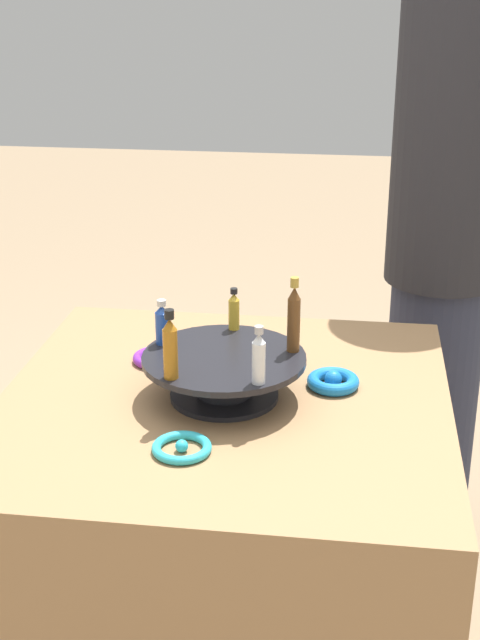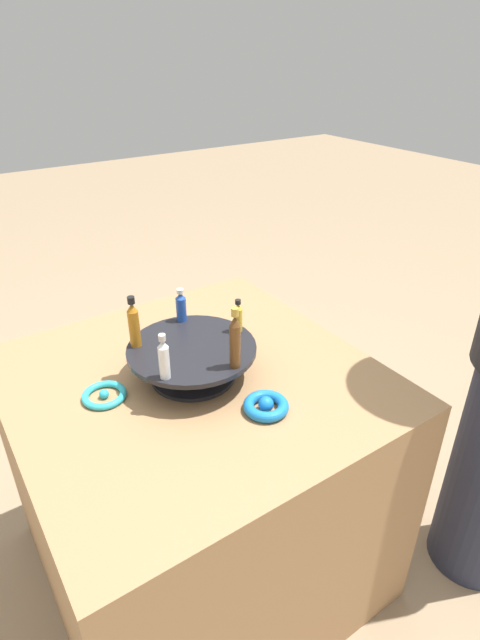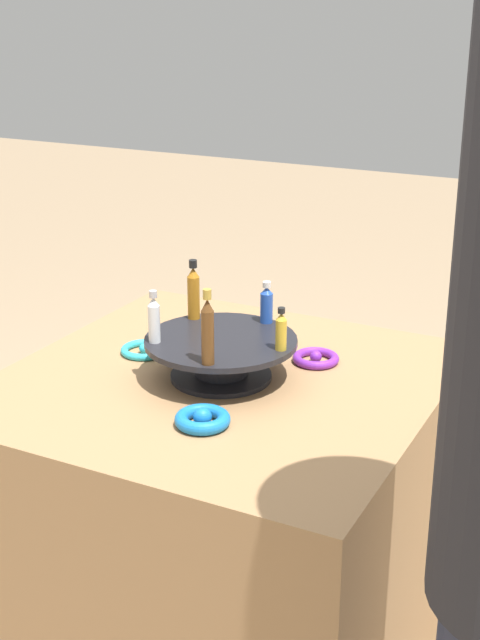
{
  "view_description": "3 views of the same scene",
  "coord_description": "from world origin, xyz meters",
  "px_view_note": "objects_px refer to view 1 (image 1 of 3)",
  "views": [
    {
      "loc": [
        -1.53,
        -0.24,
        1.5
      ],
      "look_at": [
        0.04,
        -0.03,
        0.87
      ],
      "focal_mm": 50.0,
      "sensor_mm": 36.0,
      "label": 1
    },
    {
      "loc": [
        -0.47,
        -0.91,
        1.45
      ],
      "look_at": [
        0.1,
        -0.06,
        0.88
      ],
      "focal_mm": 28.0,
      "sensor_mm": 36.0,
      "label": 2
    },
    {
      "loc": [
        0.81,
        -1.49,
        1.47
      ],
      "look_at": [
        0.07,
        -0.04,
        0.87
      ],
      "focal_mm": 50.0,
      "sensor_mm": 36.0,
      "label": 3
    }
  ],
  "objects_px": {
    "bottle_amber": "(170,347)",
    "bottle_brown": "(294,318)",
    "bottle_gold": "(234,310)",
    "person_figure": "(446,224)",
    "ribbon_bow_blue": "(333,381)",
    "ribbon_bow_purple": "(157,358)",
    "bottle_clear": "(259,357)",
    "display_stand": "(224,371)",
    "bottle_blue": "(162,324)",
    "ribbon_bow_teal": "(182,447)"
  },
  "relations": [
    {
      "from": "bottle_amber",
      "to": "bottle_gold",
      "type": "relative_size",
      "value": 1.49
    },
    {
      "from": "bottle_blue",
      "to": "display_stand",
      "type": "bearing_deg",
      "value": -108.16
    },
    {
      "from": "display_stand",
      "to": "ribbon_bow_purple",
      "type": "relative_size",
      "value": 3.12
    },
    {
      "from": "ribbon_bow_purple",
      "to": "bottle_gold",
      "type": "bearing_deg",
      "value": -92.9
    },
    {
      "from": "bottle_brown",
      "to": "bottle_blue",
      "type": "distance_m",
      "value": 0.26
    },
    {
      "from": "bottle_brown",
      "to": "ribbon_bow_purple",
      "type": "xyz_separation_m",
      "value": [
        0.1,
        0.3,
        -0.15
      ]
    },
    {
      "from": "bottle_clear",
      "to": "bottle_blue",
      "type": "relative_size",
      "value": 1.2
    },
    {
      "from": "bottle_brown",
      "to": "bottle_blue",
      "type": "relative_size",
      "value": 1.64
    },
    {
      "from": "display_stand",
      "to": "bottle_amber",
      "type": "relative_size",
      "value": 2.39
    },
    {
      "from": "bottle_amber",
      "to": "person_figure",
      "type": "height_order",
      "value": "person_figure"
    },
    {
      "from": "ribbon_bow_purple",
      "to": "person_figure",
      "type": "xyz_separation_m",
      "value": [
        0.58,
        -0.63,
        0.16
      ]
    },
    {
      "from": "bottle_clear",
      "to": "ribbon_bow_teal",
      "type": "distance_m",
      "value": 0.21
    },
    {
      "from": "bottle_gold",
      "to": "bottle_blue",
      "type": "distance_m",
      "value": 0.16
    },
    {
      "from": "ribbon_bow_purple",
      "to": "bottle_blue",
      "type": "bearing_deg",
      "value": -159.37
    },
    {
      "from": "bottle_clear",
      "to": "bottle_blue",
      "type": "bearing_deg",
      "value": 53.84
    },
    {
      "from": "bottle_amber",
      "to": "bottle_brown",
      "type": "height_order",
      "value": "bottle_brown"
    },
    {
      "from": "display_stand",
      "to": "bottle_clear",
      "type": "height_order",
      "value": "bottle_clear"
    },
    {
      "from": "bottle_clear",
      "to": "bottle_gold",
      "type": "height_order",
      "value": "bottle_clear"
    },
    {
      "from": "display_stand",
      "to": "person_figure",
      "type": "bearing_deg",
      "value": -32.81
    },
    {
      "from": "person_figure",
      "to": "ribbon_bow_blue",
      "type": "bearing_deg",
      "value": 11.2
    },
    {
      "from": "bottle_clear",
      "to": "ribbon_bow_blue",
      "type": "height_order",
      "value": "bottle_clear"
    },
    {
      "from": "ribbon_bow_blue",
      "to": "ribbon_bow_teal",
      "type": "height_order",
      "value": "ribbon_bow_blue"
    },
    {
      "from": "bottle_amber",
      "to": "ribbon_bow_purple",
      "type": "relative_size",
      "value": 1.3
    },
    {
      "from": "ribbon_bow_purple",
      "to": "person_figure",
      "type": "bearing_deg",
      "value": -47.59
    },
    {
      "from": "display_stand",
      "to": "ribbon_bow_purple",
      "type": "height_order",
      "value": "display_stand"
    },
    {
      "from": "ribbon_bow_blue",
      "to": "ribbon_bow_purple",
      "type": "bearing_deg",
      "value": 79.25
    },
    {
      "from": "bottle_blue",
      "to": "ribbon_bow_blue",
      "type": "relative_size",
      "value": 0.87
    },
    {
      "from": "display_stand",
      "to": "bottle_blue",
      "type": "distance_m",
      "value": 0.15
    },
    {
      "from": "display_stand",
      "to": "bottle_brown",
      "type": "bearing_deg",
      "value": -72.16
    },
    {
      "from": "ribbon_bow_blue",
      "to": "person_figure",
      "type": "height_order",
      "value": "person_figure"
    },
    {
      "from": "display_stand",
      "to": "bottle_gold",
      "type": "distance_m",
      "value": 0.15
    },
    {
      "from": "bottle_blue",
      "to": "bottle_amber",
      "type": "bearing_deg",
      "value": -162.16
    },
    {
      "from": "bottle_amber",
      "to": "bottle_brown",
      "type": "xyz_separation_m",
      "value": [
        0.15,
        -0.21,
        0.01
      ]
    },
    {
      "from": "bottle_gold",
      "to": "person_figure",
      "type": "distance_m",
      "value": 0.75
    },
    {
      "from": "bottle_amber",
      "to": "ribbon_bow_teal",
      "type": "xyz_separation_m",
      "value": [
        -0.11,
        -0.04,
        -0.14
      ]
    },
    {
      "from": "bottle_blue",
      "to": "ribbon_bow_purple",
      "type": "distance_m",
      "value": 0.16
    },
    {
      "from": "bottle_brown",
      "to": "ribbon_bow_teal",
      "type": "height_order",
      "value": "bottle_brown"
    },
    {
      "from": "bottle_amber",
      "to": "bottle_brown",
      "type": "relative_size",
      "value": 0.88
    },
    {
      "from": "bottle_blue",
      "to": "ribbon_bow_purple",
      "type": "xyz_separation_m",
      "value": [
        0.1,
        0.04,
        -0.12
      ]
    },
    {
      "from": "display_stand",
      "to": "ribbon_bow_purple",
      "type": "xyz_separation_m",
      "value": [
        0.14,
        0.17,
        -0.05
      ]
    },
    {
      "from": "bottle_clear",
      "to": "ribbon_bow_blue",
      "type": "xyz_separation_m",
      "value": [
        0.18,
        -0.13,
        -0.13
      ]
    },
    {
      "from": "display_stand",
      "to": "bottle_gold",
      "type": "xyz_separation_m",
      "value": [
        0.14,
        -0.0,
        0.07
      ]
    },
    {
      "from": "bottle_amber",
      "to": "bottle_clear",
      "type": "height_order",
      "value": "bottle_amber"
    },
    {
      "from": "ribbon_bow_blue",
      "to": "bottle_amber",
      "type": "bearing_deg",
      "value": 122.29
    },
    {
      "from": "ribbon_bow_teal",
      "to": "person_figure",
      "type": "distance_m",
      "value": 1.07
    },
    {
      "from": "bottle_blue",
      "to": "ribbon_bow_teal",
      "type": "bearing_deg",
      "value": -161.31
    },
    {
      "from": "bottle_brown",
      "to": "bottle_blue",
      "type": "xyz_separation_m",
      "value": [
        0.0,
        0.26,
        -0.03
      ]
    },
    {
      "from": "bottle_clear",
      "to": "ribbon_bow_teal",
      "type": "bearing_deg",
      "value": 131.56
    },
    {
      "from": "bottle_blue",
      "to": "bottle_clear",
      "type": "bearing_deg",
      "value": -126.16
    },
    {
      "from": "ribbon_bow_teal",
      "to": "person_figure",
      "type": "relative_size",
      "value": 0.06
    }
  ]
}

